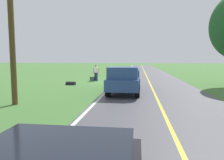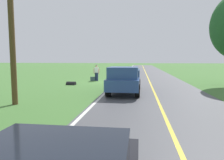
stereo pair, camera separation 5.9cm
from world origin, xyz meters
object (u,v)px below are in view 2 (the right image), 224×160
(hitchhiker_walking, at_px, (97,72))
(suitcase_carried, at_px, (93,79))
(pickup_truck_passing, at_px, (125,79))
(utility_pole_roadside, at_px, (11,22))

(hitchhiker_walking, distance_m, suitcase_carried, 0.87)
(hitchhiker_walking, relative_size, suitcase_carried, 3.80)
(hitchhiker_walking, bearing_deg, suitcase_carried, 10.79)
(suitcase_carried, height_order, pickup_truck_passing, pickup_truck_passing)
(suitcase_carried, distance_m, pickup_truck_passing, 8.53)
(suitcase_carried, xyz_separation_m, utility_pole_roadside, (1.36, 11.82, 3.91))
(pickup_truck_passing, distance_m, utility_pole_roadside, 7.53)
(hitchhiker_walking, distance_m, pickup_truck_passing, 8.38)
(suitcase_carried, bearing_deg, utility_pole_roadside, -6.50)
(utility_pole_roadside, bearing_deg, pickup_truck_passing, -141.00)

